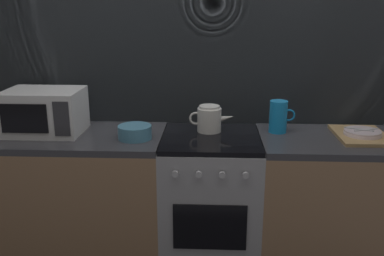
# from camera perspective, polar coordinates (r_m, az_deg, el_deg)

# --- Properties ---
(back_wall) EXTENTS (3.60, 0.05, 2.40)m
(back_wall) POSITION_cam_1_polar(r_m,az_deg,el_deg) (2.84, 2.73, 6.67)
(back_wall) COLOR gray
(back_wall) RESTS_ON ground_plane
(counter_left) EXTENTS (1.20, 0.60, 0.90)m
(counter_left) POSITION_cam_1_polar(r_m,az_deg,el_deg) (2.90, -15.79, -9.30)
(counter_left) COLOR #997251
(counter_left) RESTS_ON ground_plane
(stove_unit) EXTENTS (0.60, 0.63, 0.90)m
(stove_unit) POSITION_cam_1_polar(r_m,az_deg,el_deg) (2.76, 2.51, -10.05)
(stove_unit) COLOR #9E9EA3
(stove_unit) RESTS_ON ground_plane
(counter_right) EXTENTS (1.20, 0.60, 0.90)m
(counter_right) POSITION_cam_1_polar(r_m,az_deg,el_deg) (2.91, 20.82, -9.77)
(counter_right) COLOR #997251
(counter_right) RESTS_ON ground_plane
(microwave) EXTENTS (0.46, 0.35, 0.27)m
(microwave) POSITION_cam_1_polar(r_m,az_deg,el_deg) (2.78, -19.06, 2.10)
(microwave) COLOR white
(microwave) RESTS_ON counter_left
(kettle) EXTENTS (0.28, 0.15, 0.17)m
(kettle) POSITION_cam_1_polar(r_m,az_deg,el_deg) (2.67, 2.43, 1.23)
(kettle) COLOR white
(kettle) RESTS_ON stove_unit
(mixing_bowl) EXTENTS (0.20, 0.20, 0.08)m
(mixing_bowl) POSITION_cam_1_polar(r_m,az_deg,el_deg) (2.56, -7.57, -0.54)
(mixing_bowl) COLOR teal
(mixing_bowl) RESTS_ON counter_left
(pitcher) EXTENTS (0.16, 0.11, 0.20)m
(pitcher) POSITION_cam_1_polar(r_m,az_deg,el_deg) (2.70, 11.56, 1.51)
(pitcher) COLOR #198CD8
(pitcher) RESTS_ON counter_right
(dish_pile) EXTENTS (0.30, 0.40, 0.06)m
(dish_pile) POSITION_cam_1_polar(r_m,az_deg,el_deg) (2.76, 21.81, -0.79)
(dish_pile) COLOR tan
(dish_pile) RESTS_ON counter_right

